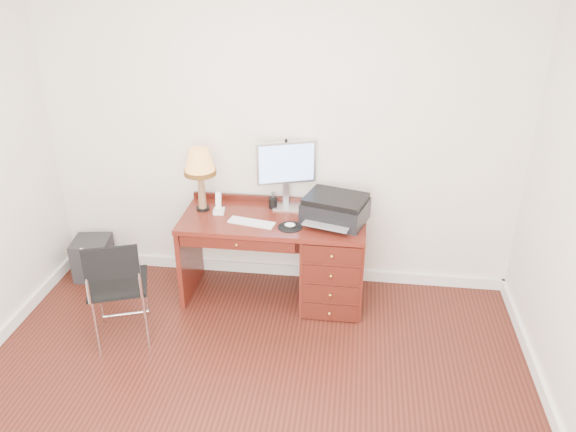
# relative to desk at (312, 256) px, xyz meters

# --- Properties ---
(ground) EXTENTS (4.00, 4.00, 0.00)m
(ground) POSITION_rel_desk_xyz_m (-0.32, -1.40, -0.41)
(ground) COLOR #36120C
(ground) RESTS_ON ground
(room_shell) EXTENTS (4.00, 4.00, 4.00)m
(room_shell) POSITION_rel_desk_xyz_m (-0.32, -0.77, -0.36)
(room_shell) COLOR white
(room_shell) RESTS_ON ground
(desk) EXTENTS (1.50, 0.67, 0.75)m
(desk) POSITION_rel_desk_xyz_m (0.00, 0.00, 0.00)
(desk) COLOR #5E1C13
(desk) RESTS_ON ground
(monitor) EXTENTS (0.48, 0.24, 0.57)m
(monitor) POSITION_rel_desk_xyz_m (-0.24, 0.23, 0.70)
(monitor) COLOR silver
(monitor) RESTS_ON desk
(keyboard) EXTENTS (0.39, 0.18, 0.01)m
(keyboard) POSITION_rel_desk_xyz_m (-0.48, -0.12, 0.34)
(keyboard) COLOR white
(keyboard) RESTS_ON desk
(mouse_pad) EXTENTS (0.19, 0.19, 0.04)m
(mouse_pad) POSITION_rel_desk_xyz_m (-0.17, -0.15, 0.35)
(mouse_pad) COLOR black
(mouse_pad) RESTS_ON desk
(printer) EXTENTS (0.57, 0.49, 0.21)m
(printer) POSITION_rel_desk_xyz_m (0.18, 0.01, 0.44)
(printer) COLOR black
(printer) RESTS_ON desk
(leg_lamp) EXTENTS (0.26, 0.26, 0.54)m
(leg_lamp) POSITION_rel_desk_xyz_m (-0.93, 0.07, 0.73)
(leg_lamp) COLOR black
(leg_lamp) RESTS_ON desk
(phone) EXTENTS (0.09, 0.09, 0.19)m
(phone) POSITION_rel_desk_xyz_m (-0.78, 0.02, 0.39)
(phone) COLOR white
(phone) RESTS_ON desk
(pen_cup) EXTENTS (0.07, 0.07, 0.09)m
(pen_cup) POSITION_rel_desk_xyz_m (-0.35, 0.18, 0.38)
(pen_cup) COLOR black
(pen_cup) RESTS_ON desk
(chair) EXTENTS (0.54, 0.54, 0.89)m
(chair) POSITION_rel_desk_xyz_m (-1.40, -0.76, 0.13)
(chair) COLOR black
(chair) RESTS_ON ground
(equipment_box) EXTENTS (0.35, 0.35, 0.37)m
(equipment_box) POSITION_rel_desk_xyz_m (-2.00, 0.10, -0.23)
(equipment_box) COLOR black
(equipment_box) RESTS_ON ground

